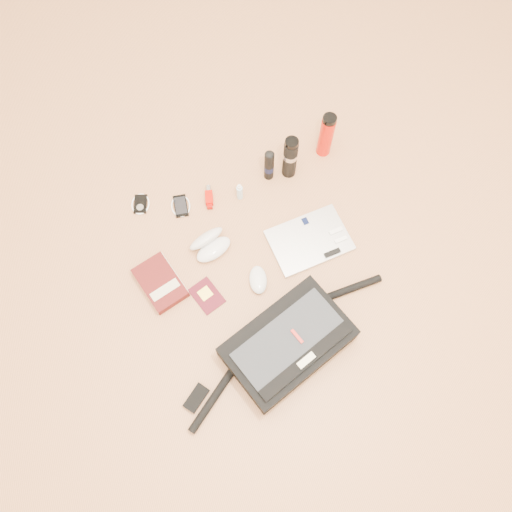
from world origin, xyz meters
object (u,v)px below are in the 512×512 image
thermos_black (290,157)px  thermos_red (326,135)px  laptop (310,240)px  messenger_bag (287,344)px  book (161,283)px

thermos_black → thermos_red: thermos_red is taller
thermos_black → laptop: bearing=-95.1°
thermos_red → thermos_black: bearing=-163.4°
messenger_bag → thermos_red: bearing=39.7°
laptop → thermos_red: (0.21, 0.39, 0.10)m
book → thermos_black: bearing=9.7°
messenger_bag → book: bearing=114.3°
laptop → thermos_red: bearing=56.7°
thermos_red → book: bearing=-155.6°
laptop → thermos_red: thermos_red is taller
messenger_bag → book: (-0.38, 0.39, -0.04)m
thermos_red → messenger_bag: bearing=-120.1°
book → thermos_red: (0.82, 0.37, 0.10)m
messenger_bag → laptop: 0.44m
laptop → thermos_black: bearing=79.9°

